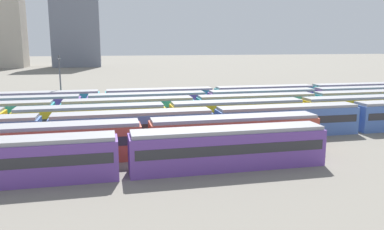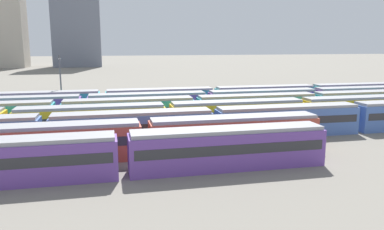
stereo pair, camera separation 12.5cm
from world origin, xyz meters
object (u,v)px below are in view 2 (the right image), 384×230
train_track_5 (207,103)px  catenary_pole_1 (61,80)px  train_track_1 (46,143)px  train_track_6 (214,98)px  train_track_2 (133,127)px  train_track_4 (129,111)px  train_track_3 (237,114)px  train_track_0 (4,161)px

train_track_5 → catenary_pole_1: size_ratio=12.05×
train_track_1 → train_track_6: bearing=47.3°
train_track_2 → train_track_4: same height
train_track_1 → train_track_3: size_ratio=0.60×
train_track_0 → catenary_pole_1: size_ratio=5.98×
train_track_2 → train_track_5: size_ratio=0.83×
train_track_0 → train_track_5: bearing=47.5°
train_track_2 → train_track_4: (0.15, 10.40, 0.00)m
train_track_2 → train_track_4: bearing=89.2°
train_track_2 → train_track_3: (14.18, 5.20, 0.00)m
train_track_2 → catenary_pole_1: bearing=113.5°
train_track_2 → train_track_6: 25.87m
train_track_0 → train_track_1: 5.73m
train_track_6 → train_track_2: bearing=-126.5°
train_track_1 → train_track_6: same height
train_track_0 → train_track_3: size_ratio=0.60×
train_track_3 → train_track_4: bearing=159.7°
train_track_2 → catenary_pole_1: size_ratio=10.03×
train_track_1 → catenary_pole_1: catenary_pole_1 is taller
train_track_0 → train_track_3: 29.66m
train_track_0 → train_track_6: same height
train_track_5 → train_track_6: bearing=63.1°
train_track_1 → train_track_5: (21.38, 20.80, 0.00)m
train_track_4 → train_track_3: bearing=-20.3°
train_track_0 → catenary_pole_1: bearing=88.6°
train_track_1 → catenary_pole_1: (-1.57, 28.75, 3.30)m
train_track_3 → train_track_0: bearing=-148.3°
train_track_0 → train_track_1: same height
train_track_5 → catenary_pole_1: (-22.96, 7.95, 3.30)m
train_track_3 → train_track_2: bearing=-159.9°
train_track_0 → train_track_4: bearing=61.7°
train_track_1 → train_track_2: (8.64, 5.20, 0.00)m
train_track_1 → train_track_6: (24.02, 26.00, 0.00)m
train_track_2 → train_track_0: bearing=-136.7°
train_track_1 → train_track_3: (22.81, 10.40, 0.00)m
train_track_1 → catenary_pole_1: 28.98m
train_track_1 → train_track_5: size_ratio=0.50×
train_track_2 → train_track_6: size_ratio=0.83×
train_track_5 → train_track_6: 5.83m
train_track_6 → catenary_pole_1: size_ratio=12.05×
train_track_4 → train_track_2: bearing=-90.8°
train_track_3 → train_track_4: 14.96m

